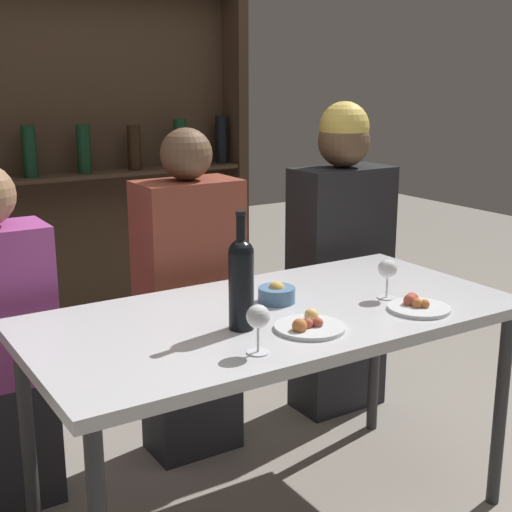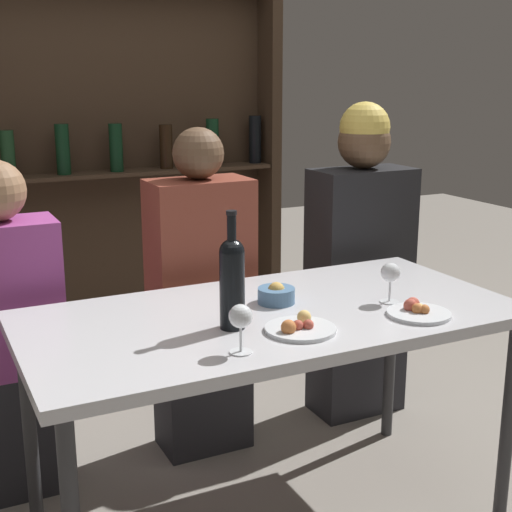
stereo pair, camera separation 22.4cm
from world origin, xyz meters
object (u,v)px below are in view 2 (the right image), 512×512
object	(u,v)px
food_plate_1	(417,311)
seated_person_right	(360,266)
wine_glass_0	(241,318)
wine_bottle	(232,279)
snack_bowl	(276,295)
food_plate_0	(300,327)
seated_person_left	(8,342)
wine_glass_1	(391,274)
seated_person_center	(201,303)

from	to	relation	value
food_plate_1	seated_person_right	bearing A→B (deg)	67.06
wine_glass_0	seated_person_right	xyz separation A→B (m)	(0.94, 0.83, -0.18)
wine_glass_0	wine_bottle	bearing A→B (deg)	72.24
snack_bowl	wine_bottle	bearing A→B (deg)	-146.02
wine_glass_0	snack_bowl	bearing A→B (deg)	49.81
snack_bowl	seated_person_right	world-z (taller)	seated_person_right
wine_bottle	food_plate_0	world-z (taller)	wine_bottle
wine_bottle	seated_person_left	bearing A→B (deg)	129.75
wine_glass_1	snack_bowl	world-z (taller)	wine_glass_1
wine_glass_1	seated_person_right	size ratio (longest dim) A/B	0.10
wine_glass_1	seated_person_left	world-z (taller)	seated_person_left
food_plate_0	seated_person_center	size ratio (longest dim) A/B	0.16
wine_glass_0	seated_person_center	size ratio (longest dim) A/B	0.11
food_plate_1	seated_person_center	xyz separation A→B (m)	(-0.38, 0.80, -0.15)
snack_bowl	food_plate_1	bearing A→B (deg)	-41.71
wine_glass_0	food_plate_1	world-z (taller)	wine_glass_0
wine_glass_1	snack_bowl	distance (m)	0.37
food_plate_1	snack_bowl	distance (m)	0.44
food_plate_0	seated_person_left	bearing A→B (deg)	132.70
snack_bowl	seated_person_center	xyz separation A→B (m)	(-0.06, 0.50, -0.17)
food_plate_0	seated_person_right	bearing A→B (deg)	46.37
wine_glass_0	seated_person_left	bearing A→B (deg)	120.19
wine_glass_0	food_plate_0	world-z (taller)	wine_glass_0
seated_person_center	seated_person_left	bearing A→B (deg)	180.00
wine_bottle	food_plate_1	bearing A→B (deg)	-14.70
food_plate_1	seated_person_center	distance (m)	0.90
food_plate_1	snack_bowl	xyz separation A→B (m)	(-0.33, 0.29, 0.02)
seated_person_right	snack_bowl	bearing A→B (deg)	-142.82
snack_bowl	seated_person_right	bearing A→B (deg)	37.18
seated_person_left	snack_bowl	bearing A→B (deg)	-33.46
snack_bowl	food_plate_0	bearing A→B (deg)	-103.28
food_plate_0	snack_bowl	world-z (taller)	snack_bowl
wine_glass_0	seated_person_right	world-z (taller)	seated_person_right
food_plate_0	seated_person_right	xyz separation A→B (m)	(0.73, 0.76, -0.09)
seated_person_center	seated_person_right	size ratio (longest dim) A/B	0.94
wine_glass_1	food_plate_1	world-z (taller)	wine_glass_1
food_plate_0	snack_bowl	distance (m)	0.26
seated_person_left	seated_person_center	world-z (taller)	seated_person_center
wine_bottle	snack_bowl	bearing A→B (deg)	33.98
food_plate_1	snack_bowl	bearing A→B (deg)	138.29
seated_person_left	food_plate_0	bearing A→B (deg)	-47.30
wine_bottle	snack_bowl	size ratio (longest dim) A/B	2.89
food_plate_1	seated_person_left	world-z (taller)	seated_person_left
wine_glass_1	food_plate_1	size ratio (longest dim) A/B	0.68
seated_person_left	seated_person_right	distance (m)	1.43
wine_glass_0	seated_person_left	world-z (taller)	seated_person_left
wine_glass_0	wine_glass_1	xyz separation A→B (m)	(0.60, 0.18, -0.00)
snack_bowl	seated_person_center	distance (m)	0.53
wine_glass_1	food_plate_0	xyz separation A→B (m)	(-0.39, -0.10, -0.08)
wine_glass_0	seated_person_left	size ratio (longest dim) A/B	0.11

